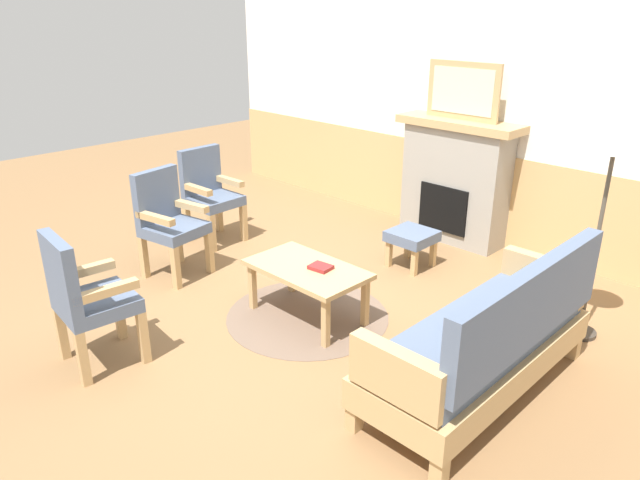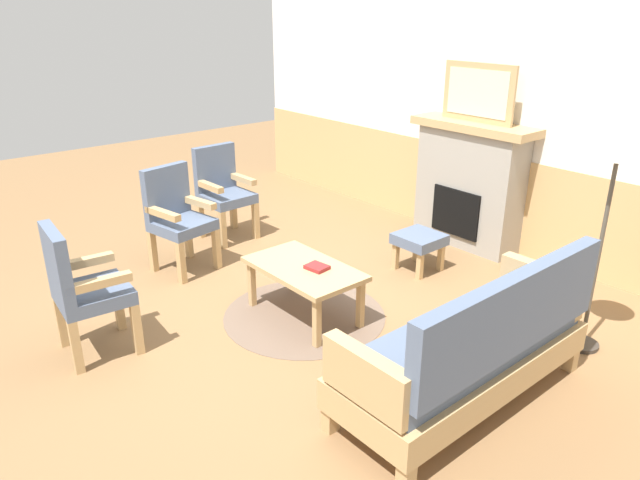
% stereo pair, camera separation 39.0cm
% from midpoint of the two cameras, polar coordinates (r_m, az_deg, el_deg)
% --- Properties ---
extents(ground_plane, '(14.00, 14.00, 0.00)m').
position_cam_midpoint_polar(ground_plane, '(4.87, -5.24, -7.15)').
color(ground_plane, olive).
extents(wall_back, '(7.20, 0.14, 2.70)m').
position_cam_midpoint_polar(wall_back, '(6.32, 12.96, 11.86)').
color(wall_back, white).
rests_on(wall_back, ground_plane).
extents(fireplace, '(1.30, 0.44, 1.28)m').
position_cam_midpoint_polar(fireplace, '(6.26, 11.22, 5.71)').
color(fireplace, gray).
rests_on(fireplace, ground_plane).
extents(framed_picture, '(0.80, 0.04, 0.56)m').
position_cam_midpoint_polar(framed_picture, '(6.08, 11.86, 13.94)').
color(framed_picture, tan).
rests_on(framed_picture, fireplace).
extents(couch, '(0.70, 1.80, 0.98)m').
position_cam_midpoint_polar(couch, '(3.84, 12.98, -9.48)').
color(couch, tan).
rests_on(couch, ground_plane).
extents(coffee_table, '(0.96, 0.56, 0.44)m').
position_cam_midpoint_polar(coffee_table, '(4.65, -3.67, -3.27)').
color(coffee_table, tan).
rests_on(coffee_table, ground_plane).
extents(round_rug, '(1.31, 1.31, 0.01)m').
position_cam_midpoint_polar(round_rug, '(4.82, -3.56, -7.38)').
color(round_rug, brown).
rests_on(round_rug, ground_plane).
extents(book_on_table, '(0.18, 0.16, 0.03)m').
position_cam_midpoint_polar(book_on_table, '(4.57, -2.38, -2.70)').
color(book_on_table, maroon).
rests_on(book_on_table, coffee_table).
extents(footstool, '(0.40, 0.40, 0.36)m').
position_cam_midpoint_polar(footstool, '(5.62, 6.94, 0.11)').
color(footstool, tan).
rests_on(footstool, ground_plane).
extents(armchair_near_fireplace, '(0.50, 0.50, 0.98)m').
position_cam_midpoint_polar(armchair_near_fireplace, '(6.30, -12.45, 4.64)').
color(armchair_near_fireplace, tan).
rests_on(armchair_near_fireplace, ground_plane).
extents(armchair_by_window_left, '(0.56, 0.56, 0.98)m').
position_cam_midpoint_polar(armchair_by_window_left, '(5.58, -16.46, 1.96)').
color(armchair_by_window_left, tan).
rests_on(armchair_by_window_left, ground_plane).
extents(armchair_front_left, '(0.52, 0.52, 0.98)m').
position_cam_midpoint_polar(armchair_front_left, '(4.35, -24.25, -4.92)').
color(armchair_front_left, tan).
rests_on(armchair_front_left, ground_plane).
extents(floor_lamp_by_couch, '(0.36, 0.36, 1.68)m').
position_cam_midpoint_polar(floor_lamp_by_couch, '(4.41, 24.39, 8.09)').
color(floor_lamp_by_couch, '#332D28').
rests_on(floor_lamp_by_couch, ground_plane).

